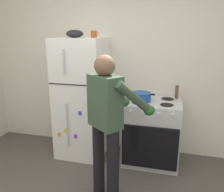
% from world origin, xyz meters
% --- Properties ---
extents(kitchen_wall_back, '(6.00, 0.10, 2.70)m').
position_xyz_m(kitchen_wall_back, '(0.00, 1.95, 1.35)').
color(kitchen_wall_back, silver).
rests_on(kitchen_wall_back, ground).
extents(refrigerator, '(0.68, 0.72, 1.73)m').
position_xyz_m(refrigerator, '(-0.51, 1.57, 0.86)').
color(refrigerator, white).
rests_on(refrigerator, ground).
extents(stove_range, '(0.76, 0.67, 0.91)m').
position_xyz_m(stove_range, '(0.53, 1.56, 0.45)').
color(stove_range, silver).
rests_on(stove_range, ground).
extents(person_cook, '(0.70, 0.75, 1.60)m').
position_xyz_m(person_cook, '(0.14, 0.67, 0.96)').
color(person_cook, black).
rests_on(person_cook, ground).
extents(red_pot, '(0.36, 0.26, 0.12)m').
position_xyz_m(red_pot, '(0.37, 1.52, 0.96)').
color(red_pot, '#19479E').
rests_on(red_pot, stove_range).
extents(coffee_mug, '(0.11, 0.08, 0.10)m').
position_xyz_m(coffee_mug, '(-0.33, 1.62, 1.78)').
color(coffee_mug, '#B24C1E').
rests_on(coffee_mug, refrigerator).
extents(pepper_mill, '(0.05, 0.05, 0.18)m').
position_xyz_m(pepper_mill, '(0.83, 1.77, 1.00)').
color(pepper_mill, brown).
rests_on(pepper_mill, stove_range).
extents(mixing_bowl, '(0.24, 0.24, 0.11)m').
position_xyz_m(mixing_bowl, '(-0.59, 1.57, 1.78)').
color(mixing_bowl, black).
rests_on(mixing_bowl, refrigerator).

